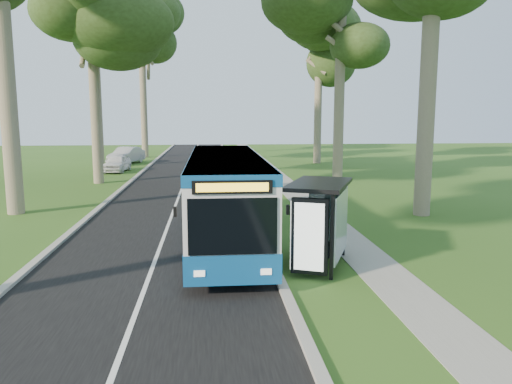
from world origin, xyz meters
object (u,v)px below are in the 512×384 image
car_white (117,163)px  bus_shelter (327,210)px  bus_stop_sign (279,206)px  car_silver (126,155)px  litter_bin (269,201)px  bus (226,197)px

car_white → bus_shelter: bearing=-63.5°
bus_stop_sign → car_silver: (-9.60, 31.00, -0.86)m
litter_bin → car_white: car_white is taller
bus_stop_sign → litter_bin: (0.53, 7.09, -1.08)m
litter_bin → car_white: size_ratio=0.27×
bus → car_silver: size_ratio=2.47×
bus → bus_shelter: bus is taller
bus_shelter → bus: bearing=150.7°
bus → bus_shelter: (2.75, -3.52, 0.18)m
litter_bin → car_silver: (-10.14, 23.91, 0.23)m
bus → car_silver: bus is taller
bus_shelter → car_silver: 34.08m
car_silver → car_white: bearing=-69.6°
bus → litter_bin: size_ratio=10.84×
bus_shelter → car_white: (-10.48, 25.86, -1.06)m
car_white → car_silver: car_silver is taller
bus_shelter → car_silver: bearing=131.2°
car_silver → bus_stop_sign: bearing=-55.0°
bus_stop_sign → car_silver: size_ratio=0.57×
bus_stop_sign → litter_bin: size_ratio=2.48×
bus → car_white: bearing=109.2°
car_white → bus_stop_sign: bearing=-64.8°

